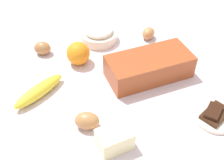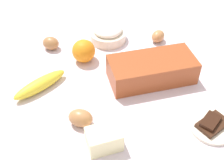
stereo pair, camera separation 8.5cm
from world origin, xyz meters
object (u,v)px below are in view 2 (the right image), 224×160
(banana, at_px, (40,84))
(chocolate_plate, at_px, (212,125))
(egg_near_butter, at_px, (81,118))
(egg_beside_bowl, at_px, (158,36))
(butter_block, at_px, (104,139))
(loaf_pan, at_px, (152,69))
(orange_fruit, at_px, (84,51))
(flour_bowl, at_px, (108,33))
(egg_loose, at_px, (51,43))

(banana, relative_size, chocolate_plate, 1.46)
(egg_near_butter, distance_m, egg_beside_bowl, 0.49)
(butter_block, bearing_deg, chocolate_plate, 167.68)
(loaf_pan, height_order, orange_fruit, orange_fruit)
(flour_bowl, distance_m, egg_loose, 0.22)
(banana, relative_size, egg_beside_bowl, 3.18)
(orange_fruit, distance_m, egg_loose, 0.15)
(flour_bowl, bearing_deg, egg_near_butter, 56.47)
(flour_bowl, bearing_deg, egg_beside_bowl, 152.76)
(loaf_pan, height_order, egg_beside_bowl, loaf_pan)
(loaf_pan, bearing_deg, egg_beside_bowl, -116.77)
(banana, bearing_deg, egg_loose, -113.93)
(orange_fruit, height_order, egg_beside_bowl, orange_fruit)
(egg_beside_bowl, bearing_deg, egg_near_butter, 33.17)
(egg_near_butter, bearing_deg, loaf_pan, -162.42)
(loaf_pan, bearing_deg, egg_near_butter, 27.09)
(egg_near_butter, height_order, egg_loose, egg_near_butter)
(flour_bowl, height_order, egg_near_butter, flour_bowl)
(egg_near_butter, height_order, chocolate_plate, egg_near_butter)
(loaf_pan, height_order, butter_block, loaf_pan)
(egg_loose, bearing_deg, banana, 66.07)
(chocolate_plate, bearing_deg, banana, -40.88)
(flour_bowl, xyz_separation_m, orange_fruit, (0.13, 0.09, 0.01))
(loaf_pan, height_order, chocolate_plate, loaf_pan)
(butter_block, xyz_separation_m, chocolate_plate, (-0.30, 0.07, -0.02))
(flour_bowl, distance_m, orange_fruit, 0.16)
(banana, bearing_deg, chocolate_plate, 139.12)
(banana, relative_size, egg_near_butter, 2.69)
(egg_near_butter, relative_size, egg_beside_bowl, 1.18)
(loaf_pan, xyz_separation_m, egg_beside_bowl, (-0.13, -0.18, -0.02))
(flour_bowl, xyz_separation_m, banana, (0.31, 0.17, -0.01))
(egg_beside_bowl, relative_size, chocolate_plate, 0.46)
(butter_block, bearing_deg, egg_near_butter, -71.95)
(loaf_pan, xyz_separation_m, butter_block, (0.25, 0.19, -0.01))
(loaf_pan, distance_m, chocolate_plate, 0.26)
(egg_loose, distance_m, chocolate_plate, 0.64)
(orange_fruit, relative_size, egg_loose, 1.32)
(banana, bearing_deg, egg_near_butter, 110.82)
(flour_bowl, bearing_deg, loaf_pan, 98.69)
(orange_fruit, distance_m, egg_beside_bowl, 0.31)
(orange_fruit, relative_size, butter_block, 0.92)
(loaf_pan, height_order, egg_loose, loaf_pan)
(flour_bowl, bearing_deg, egg_loose, -8.05)
(egg_loose, relative_size, chocolate_plate, 0.48)
(chocolate_plate, bearing_deg, flour_bowl, -79.53)
(flour_bowl, relative_size, butter_block, 1.59)
(loaf_pan, xyz_separation_m, banana, (0.35, -0.10, -0.02))
(loaf_pan, relative_size, orange_fruit, 3.60)
(egg_near_butter, bearing_deg, chocolate_plate, 154.04)
(orange_fruit, relative_size, egg_near_butter, 1.17)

